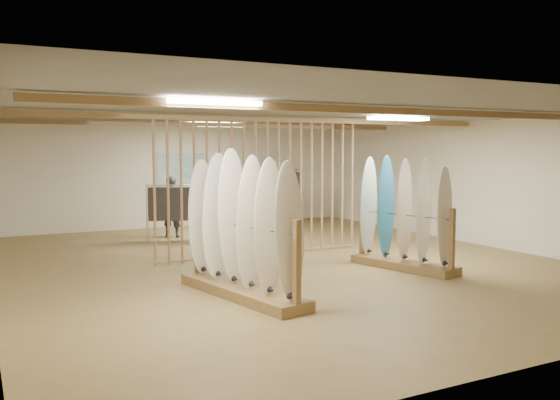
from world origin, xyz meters
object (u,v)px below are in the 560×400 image
rack_right (404,232)px  shopper_a (172,202)px  shopper_b (247,196)px  clothing_rack_a (175,204)px  rack_left (242,248)px  clothing_rack_b (276,188)px

rack_right → shopper_a: 6.22m
shopper_a → shopper_b: bearing=-150.9°
clothing_rack_a → shopper_b: 1.97m
shopper_a → shopper_b: (1.83, -0.42, 0.12)m
rack_left → rack_right: size_ratio=1.26×
rack_left → clothing_rack_b: bearing=48.7°
rack_left → shopper_a: rack_left is taller
clothing_rack_a → rack_left: bearing=-77.2°
clothing_rack_b → shopper_b: shopper_b is taller
rack_left → rack_right: 3.48m
rack_left → shopper_b: rack_left is taller
rack_left → shopper_a: size_ratio=1.54×
shopper_b → shopper_a: bearing=-176.6°
rack_left → clothing_rack_b: (4.15, 7.04, 0.33)m
clothing_rack_b → shopper_a: 3.42m
rack_right → shopper_a: rack_right is taller
shopper_a → clothing_rack_b: bearing=-123.4°
rack_right → shopper_b: size_ratio=1.08×
rack_right → shopper_b: (-0.76, 5.23, 0.32)m
rack_left → clothing_rack_b: rack_left is taller
clothing_rack_b → shopper_a: shopper_a is taller
clothing_rack_a → shopper_b: (1.95, 0.24, 0.09)m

